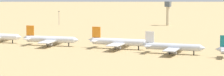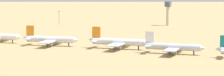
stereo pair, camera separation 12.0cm
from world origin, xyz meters
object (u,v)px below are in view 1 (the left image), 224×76
parked_jet_orange_3 (50,39)px  parked_jet_white_5 (172,47)px  control_tower (168,11)px  parked_jet_orange_4 (118,42)px  light_pole_mid (59,17)px

parked_jet_orange_3 → parked_jet_white_5: bearing=-11.1°
parked_jet_orange_3 → control_tower: 181.12m
parked_jet_orange_4 → parked_jet_white_5: 40.79m
control_tower → light_pole_mid: (-97.05, -41.81, -6.02)m
parked_jet_orange_4 → control_tower: (-29.72, 173.78, 9.34)m
control_tower → light_pole_mid: control_tower is taller
parked_jet_white_5 → light_pole_mid: size_ratio=3.01×
parked_jet_orange_3 → parked_jet_white_5: size_ratio=1.01×
parked_jet_white_5 → control_tower: size_ratio=1.77×
parked_jet_orange_3 → parked_jet_orange_4: bearing=-3.9°
parked_jet_orange_4 → light_pole_mid: 183.02m
parked_jet_orange_4 → light_pole_mid: parked_jet_orange_4 is taller
parked_jet_orange_4 → light_pole_mid: bearing=127.0°
parked_jet_orange_4 → parked_jet_white_5: size_ratio=1.05×
control_tower → parked_jet_orange_3: bearing=-96.2°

